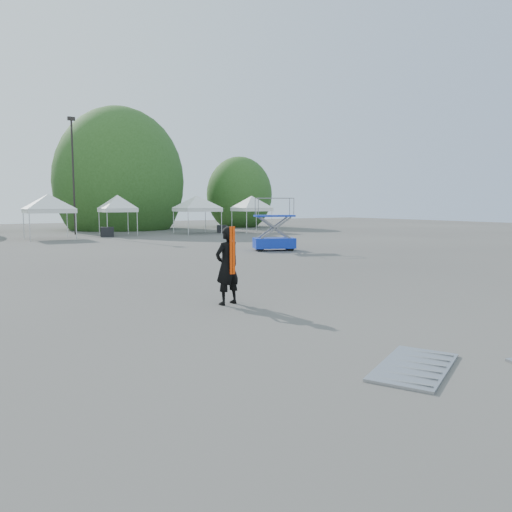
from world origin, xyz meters
TOP-DOWN VIEW (x-y plane):
  - ground at (0.00, 0.00)m, footprint 120.00×120.00m
  - light_pole_east at (3.00, 32.00)m, footprint 0.60×0.25m
  - tree_mid_e at (9.00, 39.00)m, footprint 5.12×5.12m
  - tree_far_e at (22.00, 37.00)m, footprint 3.84×3.84m
  - tent_e at (0.20, 27.40)m, footprint 4.71×4.71m
  - tent_f at (5.75, 28.88)m, footprint 3.74×3.74m
  - tent_g at (12.47, 27.90)m, footprint 4.74×4.74m
  - tent_h at (17.65, 27.21)m, footprint 4.08×4.08m
  - man at (-0.20, -0.82)m, footprint 0.84×0.64m
  - scissor_lift at (9.22, 10.98)m, footprint 2.53×1.89m
  - barrier_left at (-0.11, -6.86)m, footprint 2.26×1.83m
  - crate_mid at (4.49, 27.59)m, footprint 1.18×1.03m
  - crate_east at (14.86, 27.78)m, footprint 1.09×0.99m

SIDE VIEW (x-z plane):
  - ground at x=0.00m, z-range 0.00..0.00m
  - barrier_left at x=-0.11m, z-range 0.00..0.06m
  - crate_east at x=14.86m, z-range 0.00..0.69m
  - crate_mid at x=4.49m, z-range 0.00..0.77m
  - man at x=-0.20m, z-range 0.00..2.04m
  - scissor_lift at x=9.22m, z-range 0.01..2.95m
  - tent_f at x=5.75m, z-range 1.12..5.00m
  - tent_h at x=17.65m, z-range 1.12..5.00m
  - tent_e at x=0.20m, z-range 1.12..5.00m
  - tent_g at x=12.47m, z-range 1.12..5.00m
  - tree_far_e at x=22.00m, z-range 0.70..6.55m
  - tree_mid_e at x=9.00m, z-range 0.94..8.74m
  - light_pole_east at x=3.00m, z-range 0.62..10.42m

